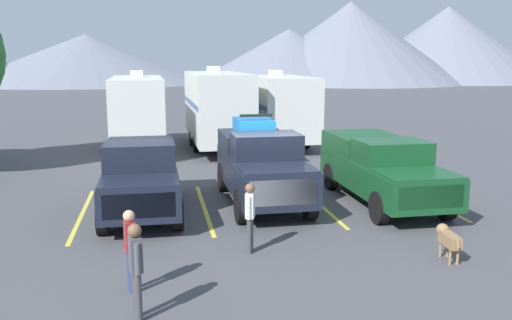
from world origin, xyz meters
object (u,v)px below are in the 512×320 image
person_a (130,245)px  dog (447,237)px  pickup_truck_a (141,175)px  camper_trailer_a (138,109)px  camper_trailer_c (280,107)px  pickup_truck_b (261,163)px  person_b (136,265)px  person_c (250,213)px  pickup_truck_c (381,166)px  camper_trailer_b (217,106)px

person_a → dog: (6.73, 0.53, -0.43)m
pickup_truck_a → camper_trailer_a: size_ratio=0.64×
camper_trailer_a → camper_trailer_c: 6.83m
pickup_truck_b → person_b: size_ratio=3.25×
pickup_truck_b → person_c: bearing=-104.1°
pickup_truck_c → person_c: bearing=-141.4°
camper_trailer_a → dog: (7.00, -15.61, -1.50)m
pickup_truck_b → person_a: bearing=-121.2°
camper_trailer_a → person_c: bearing=-78.9°
pickup_truck_c → camper_trailer_c: size_ratio=0.81×
camper_trailer_c → dog: size_ratio=7.42×
person_b → pickup_truck_a: bearing=90.6°
pickup_truck_b → person_b: bearing=-116.0°
camper_trailer_a → person_a: bearing=-89.1°
pickup_truck_b → dog: (3.09, -5.50, -0.73)m
camper_trailer_c → person_a: 17.59m
camper_trailer_c → person_b: size_ratio=4.36×
person_a → person_b: size_ratio=0.95×
person_b → camper_trailer_c: bearing=69.8°
person_c → pickup_truck_b: bearing=75.9°
camper_trailer_b → dog: size_ratio=9.30×
pickup_truck_c → person_c: pickup_truck_c is taller
person_a → dog: person_a is taller
person_a → dog: 6.76m
person_b → dog: person_b is taller
pickup_truck_b → person_b: pickup_truck_b is taller
camper_trailer_a → person_b: size_ratio=4.90×
camper_trailer_b → person_a: (-3.47, -16.41, -1.16)m
pickup_truck_b → camper_trailer_b: camper_trailer_b is taller
person_b → dog: bearing=14.3°
pickup_truck_a → camper_trailer_a: camper_trailer_a is taller
camper_trailer_a → dog: bearing=-65.9°
pickup_truck_a → dog: 8.39m
camper_trailer_b → person_c: (-0.91, -14.70, -1.16)m
dog → pickup_truck_c: bearing=83.9°
pickup_truck_b → camper_trailer_c: 10.70m
pickup_truck_a → pickup_truck_b: pickup_truck_b is taller
pickup_truck_a → person_b: pickup_truck_a is taller
camper_trailer_a → person_c: size_ratio=5.12×
pickup_truck_c → dog: 5.00m
person_b → dog: 6.81m
camper_trailer_b → camper_trailer_c: size_ratio=1.25×
pickup_truck_b → person_c: size_ratio=3.39×
person_a → person_c: (2.56, 1.71, 0.00)m
pickup_truck_a → person_a: (-0.07, -5.59, -0.17)m
pickup_truck_a → dog: bearing=-37.2°
dog → pickup_truck_a: bearing=142.8°
pickup_truck_b → person_b: 7.99m
person_b → camper_trailer_a: bearing=91.4°
camper_trailer_a → person_b: 17.33m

